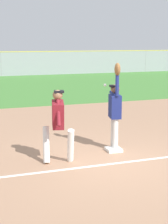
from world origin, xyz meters
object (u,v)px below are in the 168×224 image
(runner, at_px, (58,121))
(baseball, at_px, (105,85))
(first_base, at_px, (114,150))
(parked_car_black, at_px, (45,64))
(fielder, at_px, (115,108))

(runner, xyz_separation_m, baseball, (1.46, 0.72, 0.69))
(first_base, bearing_deg, baseball, 110.11)
(first_base, bearing_deg, runner, -166.30)
(baseball, relative_size, parked_car_black, 0.02)
(fielder, xyz_separation_m, runner, (-1.66, -0.50, -0.12))
(first_base, bearing_deg, fielder, 58.28)
(first_base, relative_size, baseball, 5.14)
(fielder, bearing_deg, baseball, -36.25)
(fielder, bearing_deg, runner, 28.87)
(first_base, distance_m, runner, 1.89)
(fielder, relative_size, runner, 1.33)
(fielder, relative_size, parked_car_black, 0.50)
(baseball, height_order, parked_car_black, baseball)
(fielder, xyz_separation_m, baseball, (-0.20, 0.22, 0.57))
(first_base, height_order, baseball, baseball)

